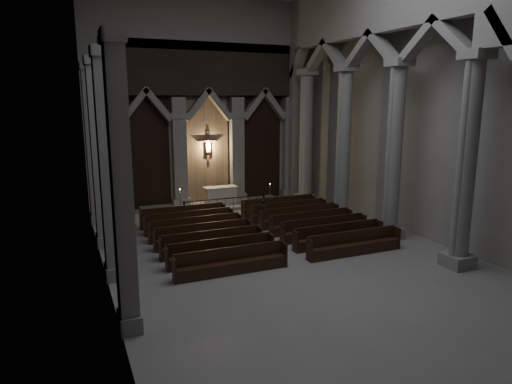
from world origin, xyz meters
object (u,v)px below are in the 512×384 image
(altar, at_px, (221,195))
(worshipper, at_px, (264,211))
(candle_stand_left, at_px, (181,209))
(candle_stand_right, at_px, (270,200))
(pews, at_px, (260,231))
(altar_rail, at_px, (225,203))

(altar, height_order, worshipper, worshipper)
(candle_stand_left, relative_size, candle_stand_right, 1.14)
(pews, bearing_deg, altar, 86.44)
(altar, distance_m, altar_rail, 2.13)
(pews, relative_size, worshipper, 8.11)
(candle_stand_left, distance_m, worshipper, 4.66)
(altar_rail, xyz_separation_m, pews, (0.00, -4.83, -0.30))
(altar, bearing_deg, worshipper, -79.43)
(altar, height_order, pews, altar)
(candle_stand_right, height_order, worshipper, candle_stand_right)
(worshipper, bearing_deg, altar, 120.23)
(candle_stand_left, bearing_deg, pews, -64.95)
(candle_stand_left, bearing_deg, altar, 30.56)
(candle_stand_right, distance_m, pews, 6.50)
(pews, distance_m, worshipper, 2.74)
(candle_stand_left, height_order, candle_stand_right, candle_stand_left)
(altar_rail, xyz_separation_m, worshipper, (1.27, -2.42, -0.02))
(pews, bearing_deg, candle_stand_right, 61.17)
(altar_rail, distance_m, pews, 4.84)
(altar, bearing_deg, candle_stand_left, -149.44)
(candle_stand_right, xyz_separation_m, worshipper, (-1.86, -3.29, 0.23))
(altar, height_order, candle_stand_left, candle_stand_left)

